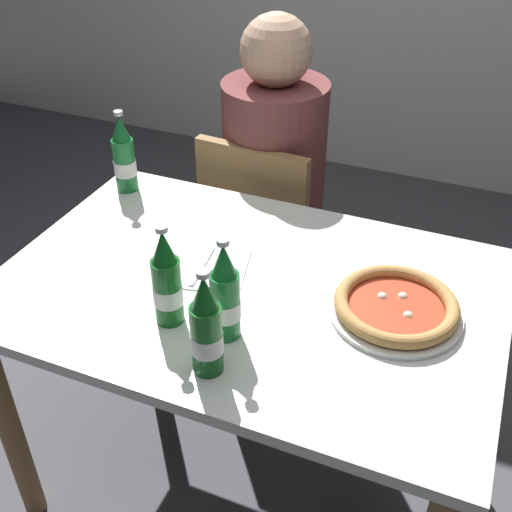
{
  "coord_description": "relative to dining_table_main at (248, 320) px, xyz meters",
  "views": [
    {
      "loc": [
        0.48,
        -1.1,
        1.68
      ],
      "look_at": [
        0.0,
        0.05,
        0.8
      ],
      "focal_mm": 44.33,
      "sensor_mm": 36.0,
      "label": 1
    }
  ],
  "objects": [
    {
      "name": "diner_seated",
      "position": [
        -0.19,
        0.66,
        -0.05
      ],
      "size": [
        0.34,
        0.34,
        1.21
      ],
      "color": "#2D3342",
      "rests_on": "ground_plane"
    },
    {
      "name": "beer_bottle_extra",
      "position": [
        0.03,
        -0.18,
        0.22
      ],
      "size": [
        0.07,
        0.07,
        0.25
      ],
      "color": "#196B2D",
      "rests_on": "dining_table_main"
    },
    {
      "name": "ground_plane",
      "position": [
        0.0,
        0.0,
        -0.64
      ],
      "size": [
        8.0,
        8.0,
        0.0
      ],
      "primitive_type": "plane",
      "color": "#4C4C51"
    },
    {
      "name": "napkin_with_cutlery",
      "position": [
        -0.11,
        0.02,
        0.12
      ],
      "size": [
        0.22,
        0.22,
        0.01
      ],
      "color": "white",
      "rests_on": "dining_table_main"
    },
    {
      "name": "beer_bottle_left",
      "position": [
        -0.11,
        -0.18,
        0.22
      ],
      "size": [
        0.07,
        0.07,
        0.25
      ],
      "color": "#14591E",
      "rests_on": "dining_table_main"
    },
    {
      "name": "beer_bottle_right",
      "position": [
        0.04,
        -0.29,
        0.22
      ],
      "size": [
        0.07,
        0.07,
        0.25
      ],
      "color": "#14591E",
      "rests_on": "dining_table_main"
    },
    {
      "name": "chair_behind_table",
      "position": [
        -0.19,
        0.61,
        -0.15
      ],
      "size": [
        0.43,
        0.43,
        0.85
      ],
      "rotation": [
        0.0,
        0.0,
        3.06
      ],
      "color": "olive",
      "rests_on": "ground_plane"
    },
    {
      "name": "beer_bottle_center",
      "position": [
        -0.52,
        0.29,
        0.22
      ],
      "size": [
        0.07,
        0.07,
        0.25
      ],
      "color": "#196B2D",
      "rests_on": "dining_table_main"
    },
    {
      "name": "pizza_margherita_near",
      "position": [
        0.35,
        0.03,
        0.14
      ],
      "size": [
        0.3,
        0.3,
        0.04
      ],
      "color": "white",
      "rests_on": "dining_table_main"
    },
    {
      "name": "dining_table_main",
      "position": [
        0.0,
        0.0,
        0.0
      ],
      "size": [
        1.2,
        0.8,
        0.75
      ],
      "color": "silver",
      "rests_on": "ground_plane"
    }
  ]
}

